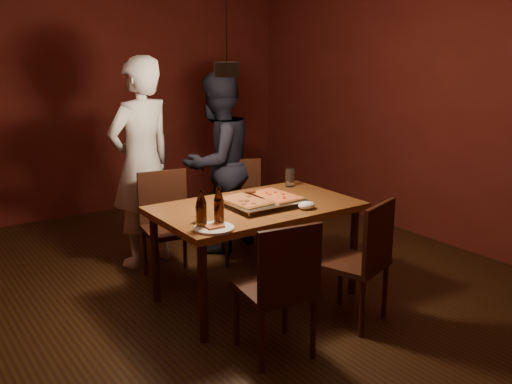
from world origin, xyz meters
TOP-DOWN VIEW (x-y plane):
  - room_shell at (0.00, 0.00)m, footprint 6.00×6.00m
  - dining_table at (0.23, -0.01)m, footprint 1.50×0.90m
  - chair_far_left at (-0.13, 0.77)m, footprint 0.48×0.48m
  - chair_far_right at (0.64, 0.83)m, footprint 0.54×0.54m
  - chair_near_left at (-0.14, -0.83)m, footprint 0.47×0.47m
  - chair_near_right at (0.61, -0.78)m, footprint 0.53×0.53m
  - pizza_tray at (0.26, -0.05)m, footprint 0.56×0.47m
  - pizza_meat at (0.12, -0.04)m, footprint 0.28×0.41m
  - pizza_cheese at (0.39, -0.04)m, footprint 0.28×0.42m
  - spatula at (0.25, -0.03)m, footprint 0.09×0.24m
  - beer_bottle_a at (-0.37, -0.27)m, footprint 0.07×0.07m
  - beer_bottle_b at (-0.24, -0.27)m, footprint 0.07×0.07m
  - water_glass_left at (-0.31, -0.14)m, footprint 0.07×0.07m
  - water_glass_right at (0.79, 0.30)m, footprint 0.08×0.08m
  - plate_slice at (-0.32, -0.34)m, footprint 0.26×0.26m
  - napkin at (0.48, -0.31)m, footprint 0.13×0.10m
  - diner_white at (-0.16, 1.17)m, footprint 0.76×0.60m
  - diner_dark at (0.57, 1.12)m, footprint 0.97×0.85m
  - pendant_lamp at (0.00, 0.00)m, footprint 0.18×0.18m

SIDE VIEW (x-z plane):
  - chair_far_left at x=-0.13m, z-range 0.29..0.78m
  - chair_far_right at x=0.64m, z-range 0.29..0.78m
  - chair_near_left at x=-0.14m, z-range 0.29..0.78m
  - chair_near_right at x=0.61m, z-range 0.29..0.78m
  - dining_table at x=0.23m, z-range 0.30..1.05m
  - plate_slice at x=-0.32m, z-range 0.75..0.77m
  - pizza_tray at x=0.26m, z-range 0.75..0.80m
  - napkin at x=0.48m, z-range 0.75..0.81m
  - water_glass_left at x=-0.31m, z-range 0.75..0.86m
  - pizza_meat at x=0.12m, z-range 0.80..0.82m
  - pizza_cheese at x=0.39m, z-range 0.80..0.82m
  - spatula at x=0.25m, z-range 0.79..0.83m
  - water_glass_right at x=0.79m, z-range 0.75..0.90m
  - diner_dark at x=0.57m, z-range 0.00..1.68m
  - beer_bottle_b at x=-0.24m, z-range 0.75..1.01m
  - beer_bottle_a at x=-0.37m, z-range 0.75..1.01m
  - diner_white at x=-0.16m, z-range 0.00..1.83m
  - room_shell at x=0.00m, z-range -1.60..4.40m
  - pendant_lamp at x=0.00m, z-range 1.21..2.31m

